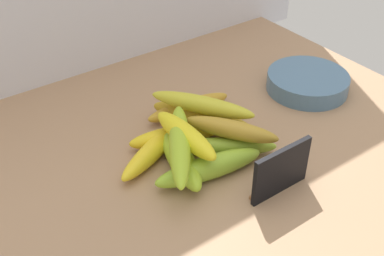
{
  "coord_description": "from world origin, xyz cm",
  "views": [
    {
      "loc": [
        -32.78,
        -52.02,
        56.44
      ],
      "look_at": [
        6.09,
        2.0,
        8.0
      ],
      "focal_mm": 45.96,
      "sensor_mm": 36.0,
      "label": 1
    }
  ],
  "objects_px": {
    "banana_7": "(231,129)",
    "banana_9": "(180,144)",
    "banana_5": "(155,149)",
    "fruit_bowl": "(307,82)",
    "chalkboard_sign": "(281,172)",
    "banana_3": "(226,147)",
    "banana_1": "(177,136)",
    "banana_8": "(202,105)",
    "banana_0": "(181,159)",
    "banana_2": "(189,107)",
    "banana_6": "(209,167)",
    "banana_4": "(202,118)",
    "banana_10": "(184,134)"
  },
  "relations": [
    {
      "from": "banana_2",
      "to": "banana_8",
      "type": "xyz_separation_m",
      "value": [
        -0.01,
        -0.06,
        0.04
      ]
    },
    {
      "from": "chalkboard_sign",
      "to": "fruit_bowl",
      "type": "height_order",
      "value": "chalkboard_sign"
    },
    {
      "from": "banana_7",
      "to": "banana_10",
      "type": "height_order",
      "value": "banana_10"
    },
    {
      "from": "banana_0",
      "to": "banana_9",
      "type": "xyz_separation_m",
      "value": [
        -0.01,
        -0.01,
        0.04
      ]
    },
    {
      "from": "banana_1",
      "to": "banana_8",
      "type": "height_order",
      "value": "banana_8"
    },
    {
      "from": "fruit_bowl",
      "to": "banana_7",
      "type": "distance_m",
      "value": 0.27
    },
    {
      "from": "banana_5",
      "to": "banana_7",
      "type": "xyz_separation_m",
      "value": [
        0.11,
        -0.06,
        0.03
      ]
    },
    {
      "from": "banana_7",
      "to": "banana_1",
      "type": "bearing_deg",
      "value": 130.56
    },
    {
      "from": "banana_0",
      "to": "banana_4",
      "type": "distance_m",
      "value": 0.12
    },
    {
      "from": "banana_5",
      "to": "fruit_bowl",
      "type": "bearing_deg",
      "value": 0.27
    },
    {
      "from": "banana_7",
      "to": "banana_9",
      "type": "xyz_separation_m",
      "value": [
        -0.1,
        0.01,
        0.01
      ]
    },
    {
      "from": "fruit_bowl",
      "to": "banana_10",
      "type": "xyz_separation_m",
      "value": [
        -0.34,
        -0.04,
        0.04
      ]
    },
    {
      "from": "fruit_bowl",
      "to": "banana_6",
      "type": "xyz_separation_m",
      "value": [
        -0.33,
        -0.1,
        0.0
      ]
    },
    {
      "from": "banana_6",
      "to": "banana_9",
      "type": "relative_size",
      "value": 0.9
    },
    {
      "from": "banana_0",
      "to": "fruit_bowl",
      "type": "bearing_deg",
      "value": 8.5
    },
    {
      "from": "banana_4",
      "to": "banana_5",
      "type": "distance_m",
      "value": 0.12
    },
    {
      "from": "chalkboard_sign",
      "to": "banana_3",
      "type": "relative_size",
      "value": 0.63
    },
    {
      "from": "banana_3",
      "to": "banana_9",
      "type": "relative_size",
      "value": 0.83
    },
    {
      "from": "banana_2",
      "to": "banana_10",
      "type": "height_order",
      "value": "banana_10"
    },
    {
      "from": "banana_6",
      "to": "banana_3",
      "type": "bearing_deg",
      "value": 27.56
    },
    {
      "from": "banana_0",
      "to": "banana_3",
      "type": "xyz_separation_m",
      "value": [
        0.08,
        -0.01,
        -0.0
      ]
    },
    {
      "from": "banana_2",
      "to": "banana_10",
      "type": "distance_m",
      "value": 0.15
    },
    {
      "from": "banana_1",
      "to": "banana_8",
      "type": "xyz_separation_m",
      "value": [
        0.06,
        0.01,
        0.04
      ]
    },
    {
      "from": "banana_7",
      "to": "banana_8",
      "type": "distance_m",
      "value": 0.08
    },
    {
      "from": "banana_1",
      "to": "banana_6",
      "type": "height_order",
      "value": "banana_6"
    },
    {
      "from": "banana_10",
      "to": "banana_6",
      "type": "bearing_deg",
      "value": -78.19
    },
    {
      "from": "banana_0",
      "to": "chalkboard_sign",
      "type": "bearing_deg",
      "value": -54.81
    },
    {
      "from": "banana_4",
      "to": "banana_6",
      "type": "bearing_deg",
      "value": -121.87
    },
    {
      "from": "chalkboard_sign",
      "to": "banana_8",
      "type": "distance_m",
      "value": 0.2
    },
    {
      "from": "banana_6",
      "to": "banana_7",
      "type": "height_order",
      "value": "banana_7"
    },
    {
      "from": "banana_0",
      "to": "banana_4",
      "type": "bearing_deg",
      "value": 36.78
    },
    {
      "from": "banana_2",
      "to": "banana_1",
      "type": "bearing_deg",
      "value": -138.42
    },
    {
      "from": "chalkboard_sign",
      "to": "banana_0",
      "type": "relative_size",
      "value": 0.68
    },
    {
      "from": "banana_5",
      "to": "banana_2",
      "type": "bearing_deg",
      "value": 30.2
    },
    {
      "from": "banana_7",
      "to": "banana_9",
      "type": "height_order",
      "value": "banana_9"
    },
    {
      "from": "banana_1",
      "to": "banana_9",
      "type": "relative_size",
      "value": 0.81
    },
    {
      "from": "banana_2",
      "to": "banana_6",
      "type": "bearing_deg",
      "value": -115.11
    },
    {
      "from": "banana_3",
      "to": "banana_5",
      "type": "xyz_separation_m",
      "value": [
        -0.1,
        0.06,
        0.0
      ]
    },
    {
      "from": "banana_10",
      "to": "banana_9",
      "type": "bearing_deg",
      "value": -140.82
    },
    {
      "from": "banana_10",
      "to": "fruit_bowl",
      "type": "bearing_deg",
      "value": 7.27
    },
    {
      "from": "banana_6",
      "to": "banana_10",
      "type": "relative_size",
      "value": 1.23
    },
    {
      "from": "fruit_bowl",
      "to": "banana_9",
      "type": "bearing_deg",
      "value": -170.57
    },
    {
      "from": "banana_6",
      "to": "banana_8",
      "type": "bearing_deg",
      "value": 58.88
    },
    {
      "from": "banana_9",
      "to": "banana_10",
      "type": "bearing_deg",
      "value": 39.18
    },
    {
      "from": "banana_4",
      "to": "banana_8",
      "type": "xyz_separation_m",
      "value": [
        -0.01,
        -0.01,
        0.04
      ]
    },
    {
      "from": "fruit_bowl",
      "to": "banana_10",
      "type": "height_order",
      "value": "banana_10"
    },
    {
      "from": "fruit_bowl",
      "to": "banana_0",
      "type": "bearing_deg",
      "value": -171.5
    },
    {
      "from": "banana_3",
      "to": "banana_0",
      "type": "bearing_deg",
      "value": 170.96
    },
    {
      "from": "fruit_bowl",
      "to": "banana_0",
      "type": "xyz_separation_m",
      "value": [
        -0.35,
        -0.05,
        0.0
      ]
    },
    {
      "from": "banana_0",
      "to": "banana_10",
      "type": "distance_m",
      "value": 0.04
    }
  ]
}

